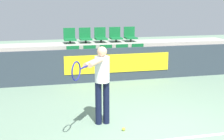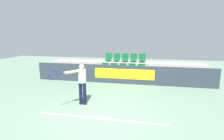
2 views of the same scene
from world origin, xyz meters
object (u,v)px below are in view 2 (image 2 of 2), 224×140
(stadium_chair_1, at_px, (114,68))
(stadium_chair_7, at_px, (125,58))
(stadium_chair_8, at_px, (134,59))
(tennis_ball, at_px, (87,109))
(stadium_chair_3, at_px, (132,69))
(stadium_chair_6, at_px, (117,58))
(stadium_chair_9, at_px, (142,59))
(tennis_player, at_px, (81,80))
(stadium_chair_4, at_px, (141,69))
(stadium_chair_0, at_px, (105,68))
(stadium_chair_2, at_px, (123,69))
(stadium_chair_5, at_px, (108,58))

(stadium_chair_1, relative_size, stadium_chair_7, 1.00)
(stadium_chair_1, height_order, stadium_chair_8, stadium_chair_8)
(tennis_ball, bearing_deg, stadium_chair_3, 74.91)
(stadium_chair_6, distance_m, stadium_chair_9, 1.66)
(stadium_chair_6, xyz_separation_m, tennis_player, (-0.47, -5.12, -0.23))
(stadium_chair_8, bearing_deg, stadium_chair_1, -137.19)
(stadium_chair_4, xyz_separation_m, stadium_chair_6, (-1.66, 1.02, 0.49))
(stadium_chair_0, distance_m, stadium_chair_2, 1.10)
(stadium_chair_6, bearing_deg, stadium_chair_3, -42.81)
(stadium_chair_9, distance_m, tennis_player, 5.55)
(stadium_chair_5, height_order, stadium_chair_8, same)
(stadium_chair_3, xyz_separation_m, stadium_chair_8, (0.00, 1.02, 0.49))
(stadium_chair_4, bearing_deg, stadium_chair_1, 180.00)
(stadium_chair_6, xyz_separation_m, stadium_chair_9, (1.66, 0.00, 0.00))
(stadium_chair_6, xyz_separation_m, stadium_chair_8, (1.10, 0.00, 0.00))
(stadium_chair_2, bearing_deg, stadium_chair_4, 0.00)
(stadium_chair_0, xyz_separation_m, stadium_chair_8, (1.66, 1.02, 0.49))
(tennis_player, height_order, tennis_ball, tennis_player)
(tennis_player, bearing_deg, stadium_chair_8, 105.52)
(stadium_chair_1, relative_size, stadium_chair_3, 1.00)
(stadium_chair_2, distance_m, tennis_player, 4.23)
(stadium_chair_5, distance_m, stadium_chair_9, 2.21)
(stadium_chair_4, distance_m, tennis_ball, 4.86)
(tennis_player, relative_size, tennis_ball, 24.19)
(stadium_chair_0, distance_m, stadium_chair_9, 2.48)
(stadium_chair_7, height_order, stadium_chair_9, same)
(stadium_chair_0, height_order, tennis_player, tennis_player)
(stadium_chair_3, bearing_deg, stadium_chair_7, 118.36)
(stadium_chair_1, relative_size, stadium_chair_8, 1.00)
(tennis_player, bearing_deg, stadium_chair_4, 95.17)
(stadium_chair_0, distance_m, stadium_chair_5, 1.14)
(stadium_chair_1, bearing_deg, stadium_chair_8, 42.81)
(stadium_chair_2, distance_m, stadium_chair_9, 1.58)
(stadium_chair_1, distance_m, stadium_chair_9, 2.01)
(stadium_chair_6, height_order, stadium_chair_7, same)
(stadium_chair_0, relative_size, stadium_chair_4, 1.00)
(tennis_player, distance_m, tennis_ball, 1.08)
(stadium_chair_0, relative_size, stadium_chair_8, 1.00)
(stadium_chair_3, xyz_separation_m, stadium_chair_7, (-0.55, 1.02, 0.49))
(stadium_chair_0, bearing_deg, stadium_chair_9, 24.85)
(stadium_chair_5, distance_m, tennis_player, 5.12)
(stadium_chair_7, distance_m, stadium_chair_9, 1.10)
(stadium_chair_3, height_order, stadium_chair_9, stadium_chair_9)
(stadium_chair_1, distance_m, stadium_chair_5, 1.26)
(stadium_chair_4, xyz_separation_m, stadium_chair_5, (-2.21, 1.02, 0.49))
(stadium_chair_0, height_order, stadium_chair_5, stadium_chair_5)
(tennis_player, bearing_deg, stadium_chair_1, 116.07)
(stadium_chair_0, bearing_deg, tennis_player, -88.85)
(stadium_chair_4, relative_size, tennis_ball, 7.98)
(stadium_chair_8, distance_m, tennis_player, 5.36)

